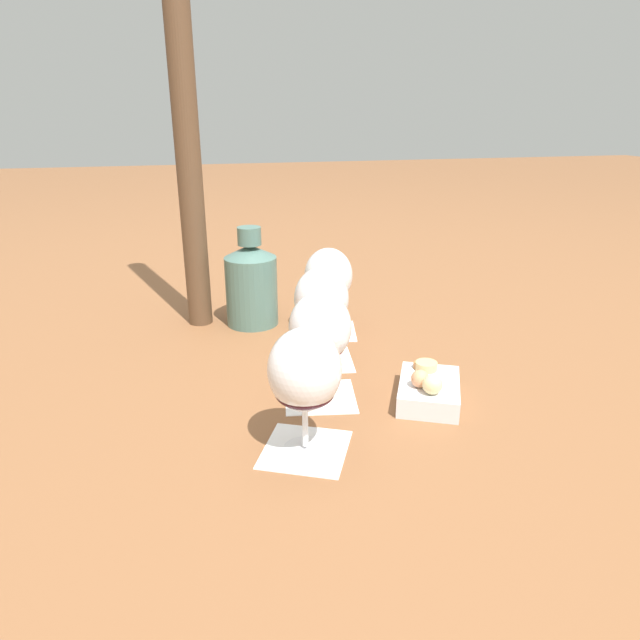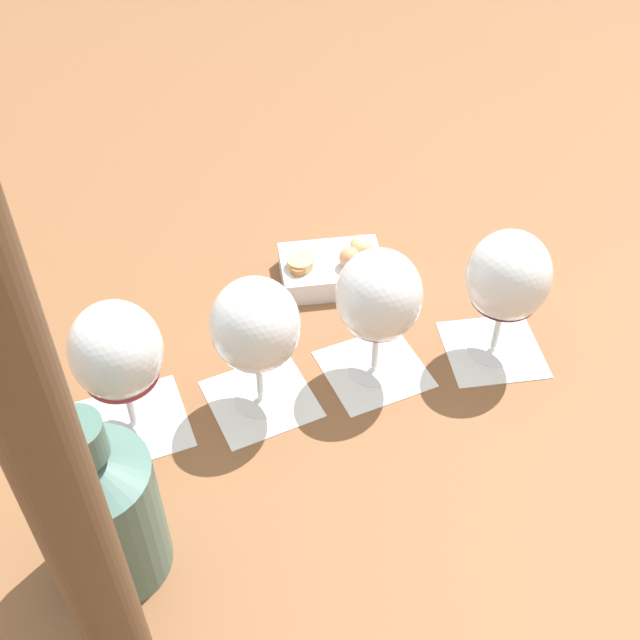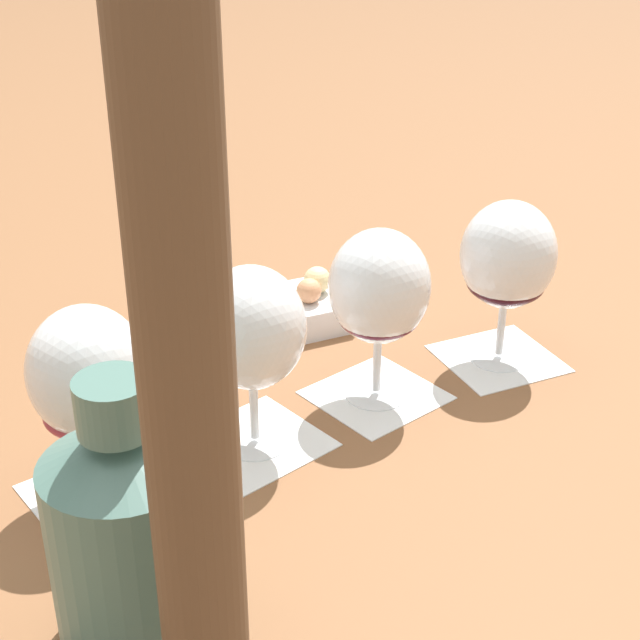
# 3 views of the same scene
# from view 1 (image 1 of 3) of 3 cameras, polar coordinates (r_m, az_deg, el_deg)

# --- Properties ---
(ground_plane) EXTENTS (8.00, 8.00, 0.00)m
(ground_plane) POSITION_cam_1_polar(r_m,az_deg,el_deg) (0.99, -0.12, -5.79)
(ground_plane) COLOR brown
(tasting_card_0) EXTENTS (0.14, 0.13, 0.00)m
(tasting_card_0) POSITION_cam_1_polar(r_m,az_deg,el_deg) (1.19, 0.82, -1.10)
(tasting_card_0) COLOR white
(tasting_card_0) RESTS_ON ground_plane
(tasting_card_1) EXTENTS (0.13, 0.13, 0.00)m
(tasting_card_1) POSITION_cam_1_polar(r_m,az_deg,el_deg) (1.05, 0.14, -4.01)
(tasting_card_1) COLOR white
(tasting_card_1) RESTS_ON ground_plane
(tasting_card_2) EXTENTS (0.13, 0.13, 0.00)m
(tasting_card_2) POSITION_cam_1_polar(r_m,az_deg,el_deg) (0.93, 0.02, -7.66)
(tasting_card_2) COLOR white
(tasting_card_2) RESTS_ON ground_plane
(tasting_card_3) EXTENTS (0.15, 0.15, 0.00)m
(tasting_card_3) POSITION_cam_1_polar(r_m,az_deg,el_deg) (0.80, -1.47, -12.77)
(tasting_card_3) COLOR white
(tasting_card_3) RESTS_ON ground_plane
(wine_glass_0) EXTENTS (0.10, 0.10, 0.17)m
(wine_glass_0) POSITION_cam_1_polar(r_m,az_deg,el_deg) (1.15, 0.85, 4.15)
(wine_glass_0) COLOR white
(wine_glass_0) RESTS_ON tasting_card_0
(wine_glass_1) EXTENTS (0.10, 0.10, 0.17)m
(wine_glass_1) POSITION_cam_1_polar(r_m,az_deg,el_deg) (1.01, 0.15, 1.78)
(wine_glass_1) COLOR white
(wine_glass_1) RESTS_ON tasting_card_1
(wine_glass_2) EXTENTS (0.10, 0.10, 0.17)m
(wine_glass_2) POSITION_cam_1_polar(r_m,az_deg,el_deg) (0.88, 0.02, -1.19)
(wine_glass_2) COLOR white
(wine_glass_2) RESTS_ON tasting_card_2
(wine_glass_3) EXTENTS (0.10, 0.10, 0.17)m
(wine_glass_3) POSITION_cam_1_polar(r_m,az_deg,el_deg) (0.74, -1.55, -5.50)
(wine_glass_3) COLOR white
(wine_glass_3) RESTS_ON tasting_card_3
(ceramic_vase) EXTENTS (0.11, 0.11, 0.21)m
(ceramic_vase) POSITION_cam_1_polar(r_m,az_deg,el_deg) (1.21, -6.89, 3.69)
(ceramic_vase) COLOR #4C7066
(ceramic_vase) RESTS_ON ground_plane
(snack_dish) EXTENTS (0.16, 0.14, 0.06)m
(snack_dish) POSITION_cam_1_polar(r_m,az_deg,el_deg) (0.92, 10.80, -6.79)
(snack_dish) COLOR silver
(snack_dish) RESTS_ON ground_plane
(umbrella_pole) EXTENTS (0.05, 0.05, 0.97)m
(umbrella_pole) POSITION_cam_1_polar(r_m,az_deg,el_deg) (1.19, -13.61, 22.20)
(umbrella_pole) COLOR brown
(umbrella_pole) RESTS_ON ground_plane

